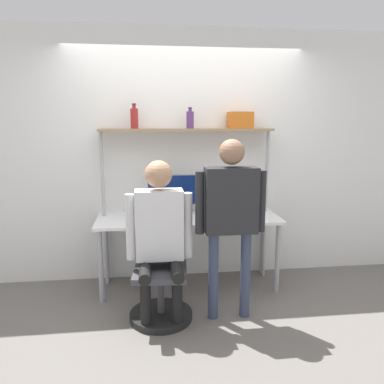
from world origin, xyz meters
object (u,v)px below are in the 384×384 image
at_px(cell_phone, 187,218).
at_px(bottle_purple, 190,120).
at_px(laptop, 162,212).
at_px(monitor, 176,193).
at_px(person_seated, 160,228).
at_px(person_standing, 231,207).
at_px(office_chair, 161,287).
at_px(bottle_red, 134,118).
at_px(storage_box, 240,120).

bearing_deg(cell_phone, bottle_purple, 73.28).
bearing_deg(laptop, monitor, 48.41).
bearing_deg(person_seated, cell_phone, 63.81).
xyz_separation_m(laptop, person_seated, (-0.05, -0.61, 0.01)).
relative_size(person_seated, person_standing, 0.89).
bearing_deg(office_chair, laptop, 85.75).
distance_m(cell_phone, person_standing, 0.76).
relative_size(laptop, bottle_red, 1.34).
bearing_deg(person_standing, person_seated, 176.48).
relative_size(monitor, person_standing, 0.38).
bearing_deg(person_seated, bottle_purple, 66.12).
xyz_separation_m(person_standing, bottle_purple, (-0.25, 0.85, 0.74)).
height_order(office_chair, person_seated, person_seated).
bearing_deg(bottle_purple, person_standing, -73.63).
xyz_separation_m(cell_phone, bottle_purple, (0.06, 0.21, 0.99)).
distance_m(office_chair, bottle_purple, 1.70).
height_order(laptop, storage_box, storage_box).
bearing_deg(cell_phone, storage_box, 19.43).
xyz_separation_m(bottle_red, bottle_purple, (0.57, -0.00, -0.02)).
bearing_deg(bottle_purple, office_chair, -114.88).
relative_size(office_chair, person_standing, 0.58).
bearing_deg(person_standing, bottle_red, 133.98).
bearing_deg(storage_box, person_seated, -137.50).
bearing_deg(laptop, cell_phone, -0.72).
distance_m(laptop, person_seated, 0.61).
bearing_deg(bottle_purple, storage_box, 0.00).
height_order(person_seated, bottle_purple, bottle_purple).
bearing_deg(monitor, bottle_red, 176.14).
bearing_deg(bottle_red, bottle_purple, -0.00).
relative_size(monitor, storage_box, 2.52).
height_order(monitor, person_seated, person_seated).
relative_size(laptop, storage_box, 1.41).
bearing_deg(storage_box, office_chair, -138.98).
xyz_separation_m(laptop, bottle_purple, (0.31, 0.20, 0.93)).
height_order(monitor, person_standing, person_standing).
distance_m(monitor, bottle_red, 0.88).
distance_m(bottle_red, bottle_purple, 0.57).
bearing_deg(monitor, person_standing, -63.65).
xyz_separation_m(bottle_purple, storage_box, (0.53, 0.00, -0.01)).
relative_size(cell_phone, person_seated, 0.11).
bearing_deg(office_chair, storage_box, 41.02).
height_order(monitor, office_chair, monitor).
bearing_deg(storage_box, person_standing, -108.06).
xyz_separation_m(cell_phone, bottle_red, (-0.51, 0.21, 1.00)).
bearing_deg(cell_phone, laptop, 179.28).
distance_m(office_chair, bottle_red, 1.69).
xyz_separation_m(office_chair, bottle_purple, (0.36, 0.77, 1.47)).
xyz_separation_m(office_chair, person_standing, (0.61, -0.08, 0.74)).
xyz_separation_m(office_chair, storage_box, (0.88, 0.77, 1.47)).
xyz_separation_m(person_seated, storage_box, (0.89, 0.81, 0.91)).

